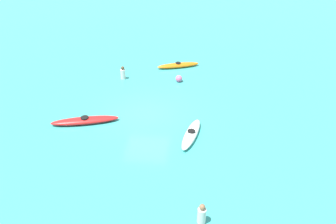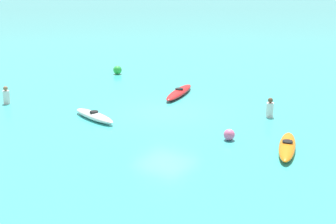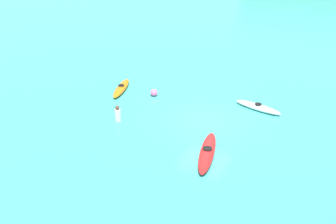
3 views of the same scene
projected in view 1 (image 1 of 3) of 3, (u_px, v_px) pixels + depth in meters
ground_plane at (146, 113)px, 19.11m from camera, size 600.00×600.00×0.00m
kayak_white at (191, 134)px, 17.14m from camera, size 2.78×1.15×0.37m
kayak_red at (85, 120)px, 18.18m from camera, size 1.57×3.57×0.37m
kayak_orange at (178, 65)px, 24.22m from camera, size 1.51×3.00×0.37m
buoy_pink at (179, 79)px, 22.30m from camera, size 0.43×0.43×0.43m
person_near_shore at (202, 214)px, 12.48m from camera, size 0.45×0.45×0.88m
person_by_kayaks at (123, 73)px, 22.57m from camera, size 0.45×0.45×0.88m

